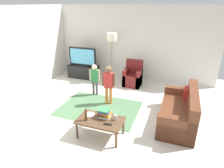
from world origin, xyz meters
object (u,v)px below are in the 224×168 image
(tv_stand, at_px, (84,72))
(plate, at_px, (90,114))
(couch, at_px, (181,112))
(child_near_tv, at_px, (95,77))
(armchair, at_px, (133,77))
(floor_lamp, at_px, (112,40))
(coffee_table, at_px, (100,121))
(book_stack, at_px, (104,113))
(soda_can, at_px, (116,118))
(child_center, at_px, (108,82))
(bottle, at_px, (86,115))
(tv, at_px, (82,57))
(tv_remote, at_px, (108,124))

(tv_stand, bearing_deg, plate, -60.02)
(couch, bearing_deg, child_near_tv, 164.32)
(armchair, xyz_separation_m, floor_lamp, (-0.87, 0.19, 1.25))
(coffee_table, distance_m, plate, 0.32)
(tv_stand, distance_m, child_near_tv, 1.68)
(floor_lamp, relative_size, plate, 8.09)
(floor_lamp, bearing_deg, child_near_tv, -92.67)
(couch, relative_size, book_stack, 6.11)
(soda_can, bearing_deg, child_center, 116.60)
(book_stack, distance_m, plate, 0.36)
(couch, xyz_separation_m, book_stack, (-1.60, -1.03, 0.23))
(coffee_table, distance_m, bottle, 0.35)
(tv, distance_m, plate, 3.52)
(armchair, bearing_deg, bottle, -94.05)
(couch, distance_m, floor_lamp, 3.58)
(child_near_tv, xyz_separation_m, plate, (0.69, -1.79, -0.18))
(armchair, bearing_deg, plate, -94.71)
(floor_lamp, relative_size, child_near_tv, 1.76)
(armchair, xyz_separation_m, plate, (-0.25, -3.01, 0.13))
(tv_stand, relative_size, plate, 5.45)
(plate, bearing_deg, coffee_table, -18.45)
(armchair, bearing_deg, couch, -48.96)
(floor_lamp, bearing_deg, plate, -78.92)
(tv_stand, bearing_deg, tv, -90.00)
(couch, height_order, tv_remote, couch)
(armchair, relative_size, plate, 4.09)
(coffee_table, bearing_deg, bottle, -156.80)
(bottle, height_order, plate, bottle)
(tv_stand, xyz_separation_m, bottle, (1.78, -3.26, 0.30))
(child_near_tv, bearing_deg, book_stack, -59.55)
(armchair, xyz_separation_m, child_near_tv, (-0.94, -1.21, 0.31))
(coffee_table, bearing_deg, tv_stand, 123.18)
(tv_stand, distance_m, coffee_table, 3.76)
(coffee_table, bearing_deg, floor_lamp, 105.69)
(tv_remote, bearing_deg, book_stack, 115.06)
(tv_stand, distance_m, soda_can, 3.87)
(couch, xyz_separation_m, coffee_table, (-1.65, -1.15, 0.08))
(couch, relative_size, soda_can, 15.00)
(floor_lamp, height_order, soda_can, floor_lamp)
(child_near_tv, height_order, bottle, child_near_tv)
(armchair, bearing_deg, child_near_tv, -127.77)
(tv_remote, relative_size, soda_can, 1.42)
(coffee_table, bearing_deg, child_near_tv, 117.64)
(child_near_tv, bearing_deg, armchair, 52.23)
(floor_lamp, height_order, book_stack, floor_lamp)
(child_center, relative_size, plate, 5.22)
(tv, relative_size, coffee_table, 1.10)
(tv, relative_size, tv_remote, 6.47)
(child_center, bearing_deg, couch, -9.15)
(tv_stand, height_order, coffee_table, tv_stand)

